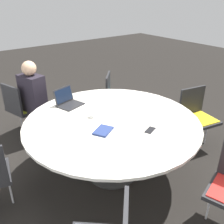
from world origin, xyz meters
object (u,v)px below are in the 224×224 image
(person_0, at_px, (34,95))
(coffee_cup, at_px, (94,113))
(spiral_notebook, at_px, (103,131))
(chair_0, at_px, (21,105))
(chair_5, at_px, (116,95))
(chair_4, at_px, (197,114))
(cell_phone, at_px, (150,130))
(laptop, at_px, (68,101))

(person_0, relative_size, coffee_cup, 12.87)
(person_0, distance_m, spiral_notebook, 1.51)
(chair_0, distance_m, chair_5, 1.48)
(chair_4, relative_size, coffee_cup, 9.09)
(person_0, bearing_deg, coffee_cup, -3.67)
(chair_0, distance_m, coffee_cup, 1.46)
(chair_5, relative_size, spiral_notebook, 3.29)
(chair_5, relative_size, person_0, 0.71)
(person_0, relative_size, cell_phone, 7.66)
(laptop, xyz_separation_m, spiral_notebook, (-0.81, 0.03, -0.04))
(chair_4, bearing_deg, laptop, -18.23)
(person_0, bearing_deg, laptop, -1.18)
(spiral_notebook, height_order, coffee_cup, coffee_cup)
(chair_0, distance_m, cell_phone, 2.12)
(person_0, xyz_separation_m, laptop, (-0.69, -0.18, 0.10))
(chair_4, xyz_separation_m, laptop, (0.87, 1.52, 0.30))
(chair_0, relative_size, chair_5, 1.00)
(chair_4, height_order, spiral_notebook, chair_4)
(spiral_notebook, bearing_deg, person_0, 5.76)
(chair_5, distance_m, laptop, 1.16)
(chair_5, bearing_deg, coffee_cup, -6.59)
(laptop, relative_size, coffee_cup, 3.73)
(laptop, distance_m, coffee_cup, 0.48)
(chair_5, height_order, laptop, laptop)
(person_0, height_order, laptop, person_0)
(chair_4, height_order, person_0, person_0)
(chair_5, height_order, spiral_notebook, chair_5)
(spiral_notebook, bearing_deg, chair_4, -92.03)
(chair_0, xyz_separation_m, chair_5, (-0.53, -1.39, 0.00))
(chair_0, height_order, coffee_cup, chair_0)
(chair_5, height_order, cell_phone, chair_5)
(person_0, height_order, cell_phone, person_0)
(spiral_notebook, xyz_separation_m, coffee_cup, (0.33, -0.10, 0.04))
(chair_0, bearing_deg, chair_4, 30.37)
(coffee_cup, bearing_deg, chair_5, -49.46)
(chair_5, height_order, person_0, person_0)
(chair_4, bearing_deg, cell_phone, 22.23)
(chair_5, xyz_separation_m, coffee_cup, (-0.84, 0.98, 0.29))
(laptop, height_order, spiral_notebook, laptop)
(spiral_notebook, bearing_deg, laptop, -2.22)
(spiral_notebook, relative_size, cell_phone, 1.65)
(chair_0, height_order, laptop, laptop)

